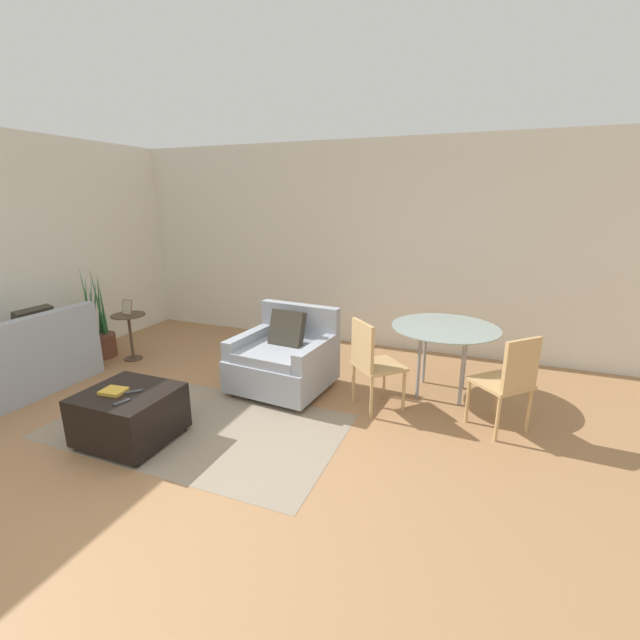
# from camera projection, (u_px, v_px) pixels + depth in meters

# --- Properties ---
(ground_plane) EXTENTS (20.00, 20.00, 0.00)m
(ground_plane) POSITION_uv_depth(u_px,v_px,m) (158.00, 494.00, 3.01)
(ground_plane) COLOR #A3754C
(wall_back) EXTENTS (12.00, 0.06, 2.75)m
(wall_back) POSITION_uv_depth(u_px,v_px,m) (336.00, 246.00, 5.96)
(wall_back) COLOR silver
(wall_back) RESTS_ON ground_plane
(wall_left) EXTENTS (0.06, 12.00, 2.75)m
(wall_left) POSITION_uv_depth(u_px,v_px,m) (29.00, 254.00, 5.06)
(wall_left) COLOR silver
(wall_left) RESTS_ON ground_plane
(area_rug) EXTENTS (2.63, 1.47, 0.01)m
(area_rug) POSITION_uv_depth(u_px,v_px,m) (198.00, 426.00, 3.91)
(area_rug) COLOR gray
(area_rug) RESTS_ON ground_plane
(armchair) EXTENTS (1.03, 1.00, 0.87)m
(armchair) POSITION_uv_depth(u_px,v_px,m) (284.00, 359.00, 4.62)
(armchair) COLOR #999EA8
(armchair) RESTS_ON ground_plane
(ottoman) EXTENTS (0.73, 0.68, 0.45)m
(ottoman) POSITION_uv_depth(u_px,v_px,m) (130.00, 414.00, 3.63)
(ottoman) COLOR black
(ottoman) RESTS_ON ground_plane
(book_stack) EXTENTS (0.21, 0.18, 0.03)m
(book_stack) POSITION_uv_depth(u_px,v_px,m) (114.00, 391.00, 3.55)
(book_stack) COLOR gold
(book_stack) RESTS_ON ottoman
(tv_remote_primary) EXTENTS (0.13, 0.13, 0.01)m
(tv_remote_primary) POSITION_uv_depth(u_px,v_px,m) (134.00, 391.00, 3.56)
(tv_remote_primary) COLOR #333338
(tv_remote_primary) RESTS_ON ottoman
(tv_remote_secondary) EXTENTS (0.07, 0.14, 0.01)m
(tv_remote_secondary) POSITION_uv_depth(u_px,v_px,m) (122.00, 402.00, 3.38)
(tv_remote_secondary) COLOR #333338
(tv_remote_secondary) RESTS_ON ottoman
(potted_plant) EXTENTS (0.43, 0.43, 1.22)m
(potted_plant) POSITION_uv_depth(u_px,v_px,m) (98.00, 338.00, 5.58)
(potted_plant) COLOR brown
(potted_plant) RESTS_ON ground_plane
(side_table) EXTENTS (0.41, 0.41, 0.60)m
(side_table) POSITION_uv_depth(u_px,v_px,m) (130.00, 328.00, 5.43)
(side_table) COLOR #4C3828
(side_table) RESTS_ON ground_plane
(picture_frame) EXTENTS (0.15, 0.07, 0.19)m
(picture_frame) POSITION_uv_depth(u_px,v_px,m) (127.00, 307.00, 5.36)
(picture_frame) COLOR #8C6647
(picture_frame) RESTS_ON side_table
(dining_table) EXTENTS (1.09, 1.09, 0.74)m
(dining_table) POSITION_uv_depth(u_px,v_px,m) (445.00, 334.00, 4.40)
(dining_table) COLOR #8C9E99
(dining_table) RESTS_ON ground_plane
(dining_chair_near_left) EXTENTS (0.59, 0.59, 0.90)m
(dining_chair_near_left) POSITION_uv_depth(u_px,v_px,m) (371.00, 359.00, 4.11)
(dining_chair_near_left) COLOR tan
(dining_chair_near_left) RESTS_ON ground_plane
(dining_chair_near_right) EXTENTS (0.59, 0.59, 0.90)m
(dining_chair_near_right) POSITION_uv_depth(u_px,v_px,m) (509.00, 378.00, 3.68)
(dining_chair_near_right) COLOR tan
(dining_chair_near_right) RESTS_ON ground_plane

